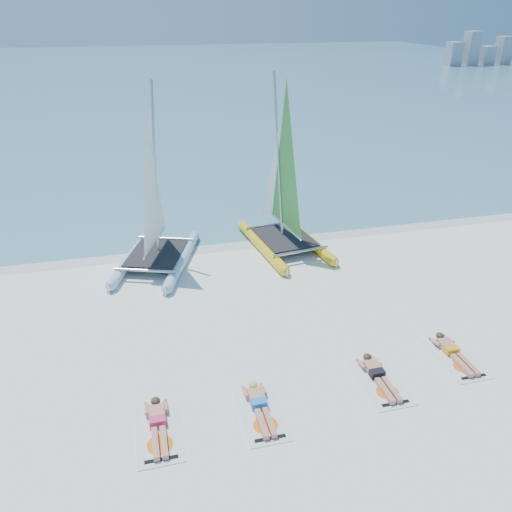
{
  "coord_description": "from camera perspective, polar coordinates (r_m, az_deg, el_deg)",
  "views": [
    {
      "loc": [
        -2.57,
        -12.16,
        8.4
      ],
      "look_at": [
        0.78,
        1.2,
        1.5
      ],
      "focal_mm": 35.0,
      "sensor_mm": 36.0,
      "label": 1
    }
  ],
  "objects": [
    {
      "name": "ground",
      "position": [
        15.0,
        -1.78,
        -7.45
      ],
      "size": [
        140.0,
        140.0,
        0.0
      ],
      "primitive_type": "plane",
      "color": "silver",
      "rests_on": "ground"
    },
    {
      "name": "sea",
      "position": [
        75.67,
        -12.76,
        19.65
      ],
      "size": [
        140.0,
        115.0,
        0.01
      ],
      "primitive_type": "cube",
      "color": "#689CAD",
      "rests_on": "ground"
    },
    {
      "name": "wet_sand_strip",
      "position": [
        19.72,
        -5.22,
        1.3
      ],
      "size": [
        140.0,
        1.4,
        0.01
      ],
      "primitive_type": "cube",
      "color": "silver",
      "rests_on": "ground"
    },
    {
      "name": "distant_skyline",
      "position": [
        93.32,
        24.75,
        20.43
      ],
      "size": [
        14.0,
        2.0,
        5.0
      ],
      "color": "#A5ACB6",
      "rests_on": "ground"
    },
    {
      "name": "catamaran_blue",
      "position": [
        17.91,
        -11.67,
        4.86
      ],
      "size": [
        3.74,
        5.22,
        6.45
      ],
      "rotation": [
        0.0,
        0.0,
        -0.35
      ],
      "color": "#C0E5FD",
      "rests_on": "ground"
    },
    {
      "name": "catamaran_yellow",
      "position": [
        19.15,
        2.82,
        7.3
      ],
      "size": [
        2.91,
        5.29,
        6.59
      ],
      "rotation": [
        0.0,
        0.0,
        0.13
      ],
      "color": "yellow",
      "rests_on": "ground"
    },
    {
      "name": "towel_a",
      "position": [
        11.83,
        -11.05,
        -19.23
      ],
      "size": [
        1.0,
        1.85,
        0.02
      ],
      "primitive_type": "cube",
      "color": "white",
      "rests_on": "ground"
    },
    {
      "name": "sunbather_a",
      "position": [
        11.89,
        -11.17,
        -18.21
      ],
      "size": [
        0.37,
        1.73,
        0.26
      ],
      "color": "tan",
      "rests_on": "towel_a"
    },
    {
      "name": "towel_b",
      "position": [
        12.03,
        0.63,
        -17.63
      ],
      "size": [
        1.0,
        1.85,
        0.02
      ],
      "primitive_type": "cube",
      "color": "white",
      "rests_on": "ground"
    },
    {
      "name": "sunbather_b",
      "position": [
        12.09,
        0.4,
        -16.64
      ],
      "size": [
        0.37,
        1.73,
        0.26
      ],
      "color": "tan",
      "rests_on": "towel_b"
    },
    {
      "name": "towel_c",
      "position": [
        13.19,
        14.08,
        -13.89
      ],
      "size": [
        1.0,
        1.85,
        0.02
      ],
      "primitive_type": "cube",
      "color": "white",
      "rests_on": "ground"
    },
    {
      "name": "sunbather_c",
      "position": [
        13.24,
        13.75,
        -13.02
      ],
      "size": [
        0.37,
        1.73,
        0.26
      ],
      "color": "tan",
      "rests_on": "towel_c"
    },
    {
      "name": "towel_d",
      "position": [
        14.55,
        21.89,
        -10.85
      ],
      "size": [
        1.0,
        1.85,
        0.02
      ],
      "primitive_type": "cube",
      "color": "white",
      "rests_on": "ground"
    },
    {
      "name": "sunbather_d",
      "position": [
        14.61,
        21.54,
        -10.09
      ],
      "size": [
        0.37,
        1.73,
        0.26
      ],
      "color": "tan",
      "rests_on": "towel_d"
    }
  ]
}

